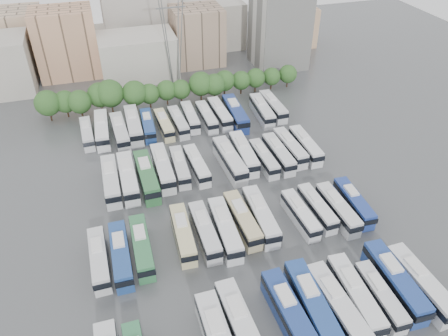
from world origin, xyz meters
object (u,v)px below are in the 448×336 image
object	(u,v)px
bus_r0_s12	(395,281)
bus_r0_s13	(420,283)
bus_r2_s1	(111,180)
bus_r3_s0	(87,133)
bus_r0_s8	(312,305)
bus_r1_s10	(300,214)
bus_r1_s0	(99,259)
bus_r3_s13	(273,106)
bus_r1_s1	(121,255)
bus_r2_s5	(180,167)
bus_r2_s3	(147,176)
bus_r3_s12	(262,110)
bus_r3_s7	(190,117)
bus_r1_s11	(317,208)
bus_r1_s12	(338,209)
bus_r2_s6	(197,165)
bus_r0_s7	(289,314)
bus_r1_s13	(354,202)
bus_r2_s11	(278,154)
bus_r2_s2	(128,177)
bus_r1_s2	(142,247)
bus_r1_s4	(183,234)
bus_r0_s10	(355,295)
bus_r3_s1	(102,129)
bus_r2_s4	(163,168)
bus_r3_s3	(134,125)
bus_r3_s4	(148,125)
bus_r2_s9	(244,153)
bus_r3_s6	(178,122)
bus_r3_s2	(120,132)
bus_r3_s9	(220,113)
bus_r1_s6	(225,229)
bus_r0_s5	(241,326)
bus_r1_s7	(242,220)
apartment_tower	(280,20)
bus_r2_s13	(305,145)
bus_r0_s9	(336,305)
bus_r0_s11	(380,296)
bus_r2_s8	(230,160)
electricity_pylon	(171,18)
bus_r3_s8	(207,117)
bus_r2_s12	(290,147)

from	to	relation	value
bus_r0_s12	bus_r0_s13	bearing A→B (deg)	-20.89
bus_r2_s1	bus_r3_s0	distance (m)	19.23
bus_r0_s8	bus_r1_s10	distance (m)	18.36
bus_r1_s0	bus_r3_s13	size ratio (longest dim) A/B	0.94
bus_r1_s1	bus_r3_s0	size ratio (longest dim) A/B	1.12
bus_r2_s1	bus_r2_s5	bearing A→B (deg)	4.59
bus_r2_s3	bus_r3_s12	distance (m)	34.76
bus_r1_s0	bus_r3_s7	bearing A→B (deg)	57.93
bus_r1_s11	bus_r1_s12	bearing A→B (deg)	-25.35
bus_r2_s6	bus_r2_s5	bearing A→B (deg)	169.15
bus_r0_s7	bus_r1_s13	distance (m)	26.61
bus_r2_s11	bus_r2_s2	bearing A→B (deg)	178.21
bus_r1_s2	bus_r1_s4	size ratio (longest dim) A/B	1.01
bus_r0_s10	bus_r1_s12	bearing A→B (deg)	71.01
bus_r2_s6	bus_r3_s1	xyz separation A→B (m)	(-16.59, 18.59, 0.27)
bus_r2_s4	bus_r3_s3	size ratio (longest dim) A/B	0.96
bus_r1_s2	bus_r3_s4	distance (m)	37.14
bus_r1_s11	bus_r2_s9	distance (m)	20.15
bus_r0_s13	bus_r1_s12	size ratio (longest dim) A/B	1.10
bus_r3_s0	bus_r2_s11	bearing A→B (deg)	-30.29
bus_r2_s4	bus_r2_s11	distance (m)	23.22
bus_r3_s6	bus_r2_s4	bearing A→B (deg)	-114.28
bus_r0_s7	bus_r3_s2	xyz separation A→B (m)	(-16.38, 52.97, -0.06)
bus_r3_s12	bus_r1_s0	bearing A→B (deg)	-134.89
bus_r3_s2	bus_r1_s12	bearing A→B (deg)	-49.91
bus_r0_s8	bus_r2_s2	world-z (taller)	bus_r0_s8
bus_r3_s9	bus_r3_s12	world-z (taller)	bus_r3_s12
bus_r1_s6	bus_r0_s5	bearing A→B (deg)	-98.83
bus_r1_s13	bus_r2_s11	distance (m)	18.86
bus_r1_s11	bus_r1_s4	bearing A→B (deg)	177.27
bus_r0_s5	bus_r1_s7	size ratio (longest dim) A/B	1.08
apartment_tower	bus_r1_s4	bearing A→B (deg)	-123.80
bus_r0_s13	bus_r2_s13	bearing A→B (deg)	88.13
bus_r3_s0	bus_r2_s2	bearing A→B (deg)	-73.02
bus_r2_s3	bus_r3_s13	size ratio (longest dim) A/B	1.10
bus_r1_s1	bus_r1_s13	xyz separation A→B (m)	(39.92, 0.70, -0.13)
bus_r1_s6	bus_r0_s9	bearing A→B (deg)	-59.64
bus_r0_s11	bus_r2_s1	size ratio (longest dim) A/B	0.84
bus_r0_s10	bus_r3_s2	xyz separation A→B (m)	(-26.17, 52.80, -0.01)
bus_r3_s9	bus_r1_s13	bearing A→B (deg)	-71.74
bus_r1_s1	bus_r2_s8	bearing A→B (deg)	39.70
bus_r1_s6	bus_r2_s5	xyz separation A→B (m)	(-3.25, 19.17, -0.25)
electricity_pylon	bus_r1_s2	world-z (taller)	electricity_pylon
bus_r3_s2	bus_r3_s8	bearing A→B (deg)	1.21
bus_r2_s12	bus_r3_s0	distance (m)	43.52
bus_r2_s6	bus_r1_s1	bearing A→B (deg)	-133.29
bus_r0_s7	bus_r1_s4	xyz separation A→B (m)	(-10.08, 18.64, -0.20)
bus_r2_s12	bus_r3_s9	world-z (taller)	bus_r3_s9
bus_r1_s2	bus_r3_s6	world-z (taller)	bus_r1_s2
bus_r1_s0	bus_r2_s8	world-z (taller)	bus_r2_s8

